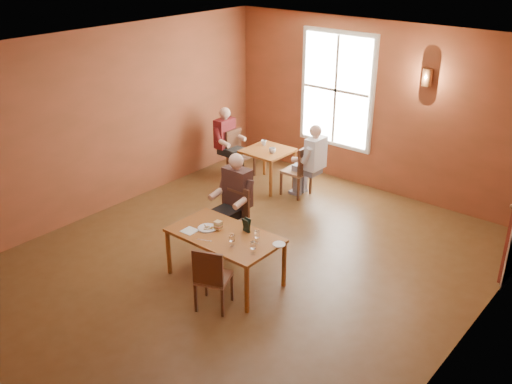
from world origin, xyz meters
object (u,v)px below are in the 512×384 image
Objects in this scene: main_table at (225,257)px; chair_empty at (214,276)px; second_table at (268,168)px; chair_diner_maroon at (241,154)px; chair_diner_main at (230,220)px; diner_maroon at (240,144)px; diner_white at (298,161)px; chair_diner_white at (296,170)px; diner_main at (228,208)px.

main_table is 1.69× the size of chair_empty.
second_table is 0.66m from chair_diner_maroon.
chair_diner_main is at bearing 37.59° from chair_diner_maroon.
chair_diner_main reaches higher than main_table.
chair_diner_maroon is 0.70× the size of diner_maroon.
diner_white reaches higher than main_table.
chair_diner_main is at bearing -170.70° from diner_white.
chair_diner_white is 0.73× the size of diner_maroon.
chair_diner_white is 1.30m from chair_diner_maroon.
chair_diner_white is at bearing 90.00° from diner_white.
diner_main is at bearing 90.00° from chair_diner_main.
diner_white is 1.36m from diner_maroon.
chair_diner_white is at bearing 86.89° from chair_empty.
chair_diner_white is at bearing -80.07° from diner_main.
second_table is at bearing 90.00° from chair_diner_white.
chair_diner_main is 0.73× the size of diner_white.
diner_white is at bearing -80.70° from chair_diner_main.
diner_main reaches higher than chair_diner_maroon.
diner_white is at bearing 86.44° from chair_empty.
chair_diner_main is 1.08× the size of chair_empty.
chair_empty is 0.97× the size of chair_diner_maroon.
chair_diner_maroon is at bearing 180.00° from second_table.
diner_white reaches higher than chair_diner_main.
diner_white is 1.34m from chair_diner_maroon.
diner_maroon is at bearing -90.00° from chair_diner_maroon.
chair_diner_main is 0.69× the size of diner_main.
diner_white reaches higher than chair_diner_maroon.
chair_diner_maroon is at bearing 90.00° from diner_white.
chair_diner_main is 2.77m from chair_diner_maroon.
diner_maroon reaches higher than chair_diner_main.
main_table is 1.09× the size of diner_main.
diner_maroon is (-1.36, 0.00, -0.01)m from diner_white.
chair_diner_main is 1.01× the size of chair_diner_white.
chair_diner_main reaches higher than chair_diner_maroon.
second_table is 0.87× the size of chair_diner_maroon.
diner_maroon reaches higher than chair_empty.
diner_maroon is at bearing 180.00° from second_table.
diner_maroon is at bearing 90.00° from diner_white.
chair_empty is (0.80, -1.16, -0.24)m from diner_main.
diner_maroon is (-2.52, 3.38, 0.20)m from chair_empty.
diner_white is (-0.36, 2.19, 0.18)m from chair_diner_main.
main_table is 1.15× the size of diner_maroon.
chair_empty is at bearing -160.62° from chair_diner_white.
chair_diner_white reaches higher than second_table.
diner_white is (-0.86, 2.84, 0.30)m from main_table.
diner_main is at bearing 37.70° from diner_maroon.
main_table is 1.56× the size of chair_diner_main.
chair_diner_maroon is (-2.19, 2.84, 0.11)m from main_table.
diner_maroon is (-1.72, 2.22, -0.04)m from diner_main.
chair_diner_main is 0.21m from diner_main.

